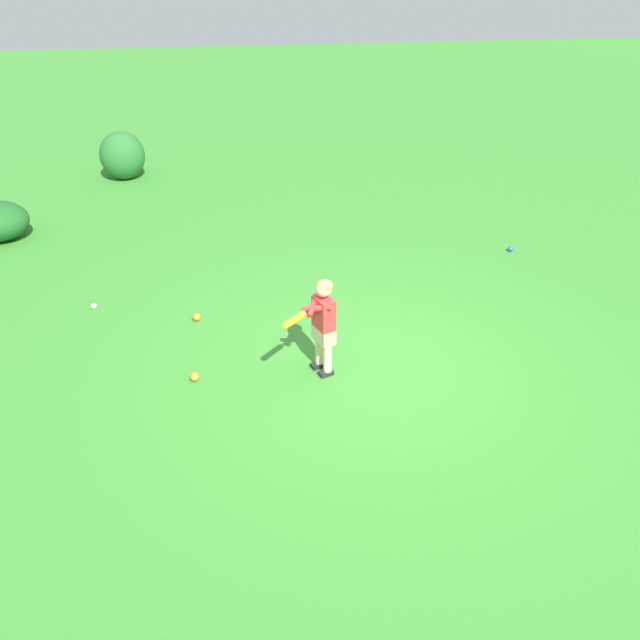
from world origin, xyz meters
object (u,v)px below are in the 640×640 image
play_ball_by_bucket (195,377)px  play_ball_behind_batter (197,317)px  play_ball_near_batter (94,306)px  play_ball_far_left (511,249)px  child_batter (322,319)px

play_ball_by_bucket → play_ball_behind_batter: 1.23m
play_ball_by_bucket → play_ball_behind_batter: bearing=90.5°
play_ball_by_bucket → play_ball_near_batter: bearing=127.2°
play_ball_by_bucket → play_ball_far_left: bearing=30.7°
play_ball_far_left → play_ball_behind_batter: (-4.41, -1.38, 0.01)m
child_batter → play_ball_by_bucket: (-1.33, 0.01, -0.60)m
child_batter → play_ball_far_left: child_batter is taller
child_batter → play_ball_behind_batter: size_ratio=11.12×
play_ball_far_left → child_batter: bearing=-139.5°
child_batter → play_ball_by_bucket: child_batter is taller
play_ball_near_batter → play_ball_far_left: bearing=9.3°
play_ball_far_left → play_ball_behind_batter: bearing=-162.6°
child_batter → play_ball_by_bucket: bearing=179.7°
child_batter → play_ball_far_left: 4.08m
play_ball_behind_batter → play_ball_by_bucket: bearing=-89.5°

